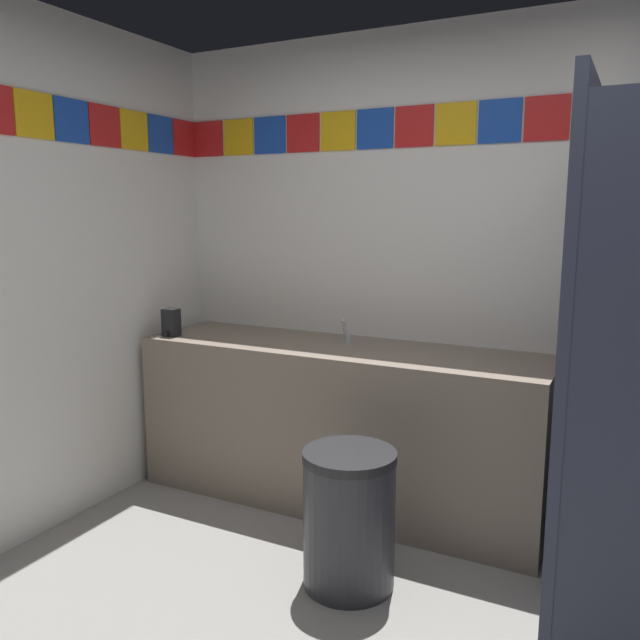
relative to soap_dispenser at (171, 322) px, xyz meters
name	(u,v)px	position (x,y,z in m)	size (l,w,h in m)	color
wall_back	(495,271)	(1.72, 0.54, 0.33)	(3.79, 0.09, 2.55)	white
vanity_counter	(339,423)	(0.99, 0.19, -0.51)	(2.23, 0.62, 0.88)	gray
faucet_center	(347,333)	(0.99, 0.28, -0.03)	(0.04, 0.10, 0.14)	silver
soap_dispenser	(171,322)	(0.00, 0.00, 0.00)	(0.09, 0.09, 0.16)	black
stall_divider	(626,389)	(2.39, -0.50, 0.04)	(0.92, 1.48, 1.99)	#33384C
trash_bin	(349,518)	(1.38, -0.53, -0.65)	(0.40, 0.40, 0.60)	#333338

